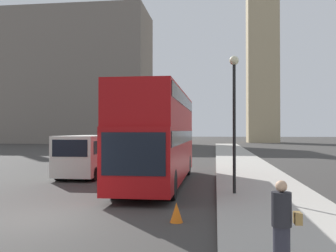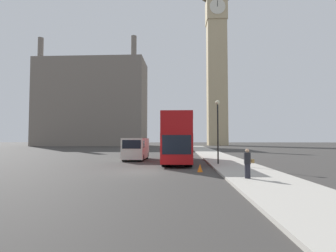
# 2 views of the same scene
# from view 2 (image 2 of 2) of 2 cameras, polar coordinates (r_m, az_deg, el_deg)

# --- Properties ---
(ground_plane) EXTENTS (300.00, 300.00, 0.00)m
(ground_plane) POSITION_cam_2_polar(r_m,az_deg,el_deg) (17.83, -5.70, -9.92)
(ground_plane) COLOR #383533
(sidewalk_strip) EXTENTS (3.86, 120.00, 0.15)m
(sidewalk_strip) POSITION_cam_2_polar(r_m,az_deg,el_deg) (18.16, 16.79, -9.44)
(sidewalk_strip) COLOR #ADA89E
(sidewalk_strip) RESTS_ON ground_plane
(clock_tower) EXTENTS (6.97, 7.14, 63.97)m
(clock_tower) POSITION_cam_2_polar(r_m,az_deg,el_deg) (95.91, 10.50, 15.84)
(clock_tower) COLOR tan
(clock_tower) RESTS_ON ground_plane
(building_block_distant) EXTENTS (33.82, 13.59, 33.17)m
(building_block_distant) POSITION_cam_2_polar(r_m,az_deg,el_deg) (88.03, -16.13, 4.75)
(building_block_distant) COLOR slate
(building_block_distant) RESTS_ON ground_plane
(red_double_decker_bus) EXTENTS (2.48, 11.29, 4.34)m
(red_double_decker_bus) POSITION_cam_2_polar(r_m,az_deg,el_deg) (24.91, 2.08, -2.29)
(red_double_decker_bus) COLOR #A80F11
(red_double_decker_bus) RESTS_ON ground_plane
(white_van) EXTENTS (2.14, 5.20, 2.27)m
(white_van) POSITION_cam_2_polar(r_m,az_deg,el_deg) (27.69, -7.00, -4.84)
(white_van) COLOR silver
(white_van) RESTS_ON ground_plane
(pedestrian) EXTENTS (0.50, 0.34, 1.54)m
(pedestrian) POSITION_cam_2_polar(r_m,az_deg,el_deg) (14.45, 16.94, -7.81)
(pedestrian) COLOR #23232D
(pedestrian) RESTS_ON sidewalk_strip
(street_lamp) EXTENTS (0.36, 0.36, 5.28)m
(street_lamp) POSITION_cam_2_polar(r_m,az_deg,el_deg) (22.11, 10.78, 0.99)
(street_lamp) COLOR black
(street_lamp) RESTS_ON sidewalk_strip
(traffic_cone) EXTENTS (0.36, 0.36, 0.55)m
(traffic_cone) POSITION_cam_2_polar(r_m,az_deg,el_deg) (17.80, 6.98, -9.03)
(traffic_cone) COLOR orange
(traffic_cone) RESTS_ON ground_plane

